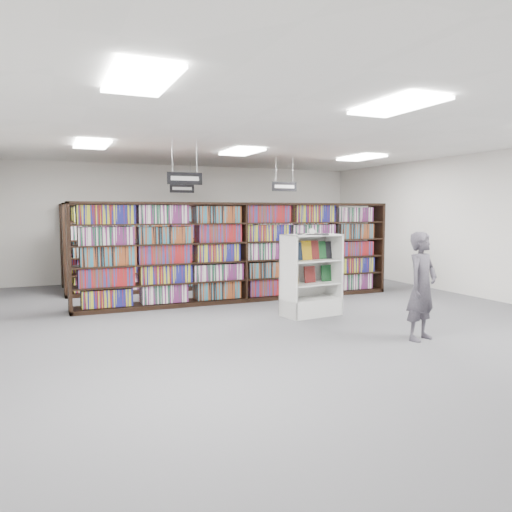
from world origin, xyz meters
name	(u,v)px	position (x,y,z in m)	size (l,w,h in m)	color
floor	(283,319)	(0.00, 0.00, 0.00)	(12.00, 12.00, 0.00)	#4E4E52
ceiling	(284,137)	(0.00, 0.00, 3.20)	(10.00, 12.00, 0.10)	white
wall_back	(191,222)	(0.00, 6.00, 1.60)	(10.00, 0.10, 3.20)	silver
wall_right	(492,226)	(5.00, 0.00, 1.60)	(0.10, 12.00, 3.20)	silver
bookshelf_row_near	(242,252)	(0.00, 2.00, 1.05)	(7.00, 0.60, 2.10)	black
bookshelf_row_mid	(213,246)	(0.00, 4.00, 1.05)	(7.00, 0.60, 2.10)	black
bookshelf_row_far	(194,242)	(0.00, 5.70, 1.05)	(7.00, 0.60, 2.10)	black
aisle_sign_left	(185,177)	(-1.50, 1.00, 2.53)	(0.65, 0.02, 0.80)	#B2B2B7
aisle_sign_right	(284,186)	(1.50, 3.00, 2.53)	(0.65, 0.02, 0.80)	#B2B2B7
aisle_sign_center	(182,188)	(-0.50, 5.00, 2.53)	(0.65, 0.02, 0.80)	#B2B2B7
troffer_front_left	(140,80)	(-3.00, -3.00, 3.16)	(0.60, 1.20, 0.04)	white
troffer_front_center	(397,106)	(0.00, -3.00, 3.16)	(0.60, 1.20, 0.04)	white
troffer_back_left	(92,144)	(-3.00, 2.00, 3.16)	(0.60, 1.20, 0.04)	white
troffer_back_center	(242,152)	(0.00, 2.00, 3.16)	(0.60, 1.20, 0.04)	white
troffer_back_right	(361,158)	(3.00, 2.00, 3.16)	(0.60, 1.20, 0.04)	white
endcap_display	(310,288)	(0.61, 0.12, 0.50)	(1.13, 0.67, 1.50)	white
open_book	(312,233)	(0.59, 0.01, 1.53)	(0.64, 0.53, 0.13)	black
shopper	(422,286)	(1.26, -2.10, 0.81)	(0.59, 0.39, 1.62)	#4B4751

